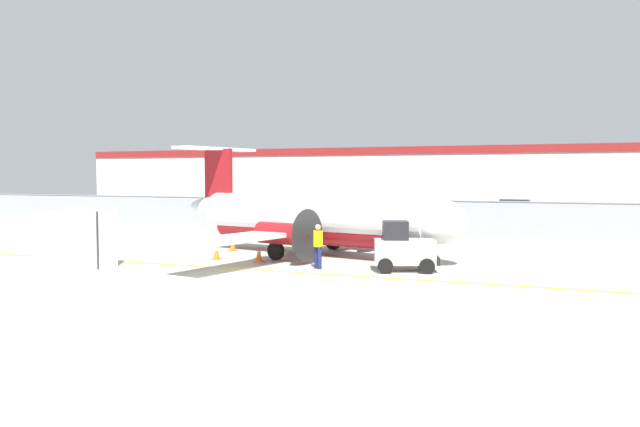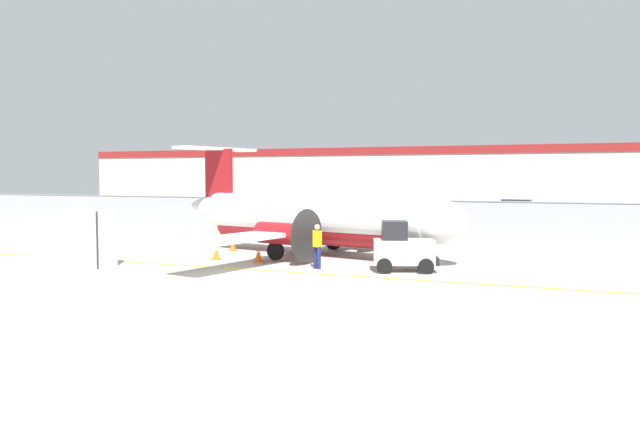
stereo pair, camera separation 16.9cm
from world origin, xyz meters
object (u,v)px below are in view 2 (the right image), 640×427
at_px(traffic_cone_near_right, 258,254).
at_px(parked_car_3, 518,210).
at_px(traffic_cone_far_left, 233,244).
at_px(parked_car_1, 364,208).
at_px(baggage_tug, 402,248).
at_px(ground_crew_worker, 317,244).
at_px(parked_car_2, 424,214).
at_px(cargo_container, 75,239).
at_px(parked_car_0, 253,209).
at_px(traffic_cone_near_left, 216,252).
at_px(parked_car_4, 640,217).
at_px(commuter_airplane, 317,219).

height_order(traffic_cone_near_right, parked_car_3, parked_car_3).
distance_m(traffic_cone_far_left, parked_car_1, 22.37).
bearing_deg(baggage_tug, ground_crew_worker, 171.31).
bearing_deg(ground_crew_worker, parked_car_3, -158.44).
bearing_deg(parked_car_1, parked_car_2, -50.61).
bearing_deg(baggage_tug, parked_car_1, 91.32).
distance_m(cargo_container, parked_car_0, 25.87).
relative_size(traffic_cone_near_right, parked_car_1, 0.15).
relative_size(traffic_cone_near_left, parked_car_1, 0.15).
height_order(parked_car_1, parked_car_4, same).
xyz_separation_m(commuter_airplane, parked_car_2, (1.24, 16.43, -0.71)).
bearing_deg(traffic_cone_near_left, traffic_cone_far_left, 106.86).
bearing_deg(traffic_cone_far_left, baggage_tug, -20.07).
bearing_deg(traffic_cone_near_left, traffic_cone_near_right, 0.05).
bearing_deg(parked_car_2, traffic_cone_near_right, -92.88).
distance_m(traffic_cone_far_left, parked_car_2, 17.16).
relative_size(baggage_tug, parked_car_1, 0.59).
bearing_deg(parked_car_3, ground_crew_worker, -97.36).
relative_size(baggage_tug, parked_car_3, 0.60).
bearing_deg(traffic_cone_far_left, traffic_cone_near_right, -45.99).
xyz_separation_m(cargo_container, traffic_cone_near_left, (3.89, 3.97, -0.79)).
height_order(parked_car_0, parked_car_1, same).
bearing_deg(traffic_cone_far_left, parked_car_4, 43.97).
relative_size(parked_car_2, parked_car_4, 1.03).
height_order(baggage_tug, traffic_cone_near_right, baggage_tug).
bearing_deg(traffic_cone_far_left, parked_car_3, 65.86).
relative_size(traffic_cone_near_left, parked_car_2, 0.15).
xyz_separation_m(commuter_airplane, ground_crew_worker, (1.50, -3.67, -0.65)).
bearing_deg(traffic_cone_near_right, parked_car_3, 73.55).
bearing_deg(parked_car_1, traffic_cone_far_left, -94.34).
relative_size(commuter_airplane, parked_car_0, 3.69).
bearing_deg(traffic_cone_near_right, traffic_cone_far_left, 134.01).
distance_m(ground_crew_worker, parked_car_0, 26.46).
relative_size(ground_crew_worker, parked_car_3, 0.40).
bearing_deg(parked_car_2, parked_car_3, 62.54).
distance_m(traffic_cone_near_left, parked_car_1, 25.42).
relative_size(baggage_tug, traffic_cone_near_right, 4.00).
relative_size(traffic_cone_near_right, parked_car_0, 0.15).
bearing_deg(parked_car_4, parked_car_2, -170.54).
distance_m(ground_crew_worker, traffic_cone_near_right, 3.15).
bearing_deg(baggage_tug, traffic_cone_far_left, 140.69).
height_order(traffic_cone_far_left, parked_car_3, parked_car_3).
height_order(commuter_airplane, ground_crew_worker, commuter_airplane).
xyz_separation_m(parked_car_3, parked_car_4, (7.85, -6.55, 0.00)).
xyz_separation_m(traffic_cone_near_right, parked_car_0, (-11.50, 21.28, 0.58)).
distance_m(parked_car_0, parked_car_2, 14.35).
distance_m(ground_crew_worker, traffic_cone_far_left, 7.07).
bearing_deg(traffic_cone_near_right, parked_car_4, 52.99).
height_order(traffic_cone_near_left, traffic_cone_far_left, same).
xyz_separation_m(traffic_cone_near_right, parked_car_4, (16.09, 21.34, 0.58)).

